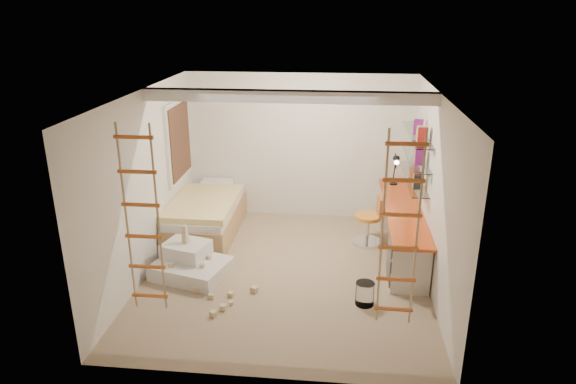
# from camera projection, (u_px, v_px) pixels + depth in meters

# --- Properties ---
(floor) EXTENTS (4.50, 4.50, 0.00)m
(floor) POSITION_uv_depth(u_px,v_px,m) (286.00, 273.00, 7.48)
(floor) COLOR #93775F
(floor) RESTS_ON ground
(ceiling_beam) EXTENTS (4.00, 0.18, 0.16)m
(ceiling_beam) POSITION_uv_depth(u_px,v_px,m) (288.00, 96.00, 6.90)
(ceiling_beam) COLOR white
(ceiling_beam) RESTS_ON ceiling
(window_frame) EXTENTS (0.06, 1.15, 1.35)m
(window_frame) POSITION_uv_depth(u_px,v_px,m) (178.00, 141.00, 8.54)
(window_frame) COLOR white
(window_frame) RESTS_ON wall_left
(window_blind) EXTENTS (0.02, 1.00, 1.20)m
(window_blind) POSITION_uv_depth(u_px,v_px,m) (180.00, 141.00, 8.54)
(window_blind) COLOR #4C2D1E
(window_blind) RESTS_ON window_frame
(rope_ladder_left) EXTENTS (0.41, 0.04, 2.13)m
(rope_ladder_left) POSITION_uv_depth(u_px,v_px,m) (142.00, 221.00, 5.46)
(rope_ladder_left) COLOR #D15D23
(rope_ladder_left) RESTS_ON ceiling
(rope_ladder_right) EXTENTS (0.41, 0.04, 2.13)m
(rope_ladder_right) POSITION_uv_depth(u_px,v_px,m) (400.00, 232.00, 5.20)
(rope_ladder_right) COLOR #C45221
(rope_ladder_right) RESTS_ON ceiling
(waste_bin) EXTENTS (0.25, 0.25, 0.31)m
(waste_bin) POSITION_uv_depth(u_px,v_px,m) (365.00, 294.00, 6.65)
(waste_bin) COLOR white
(waste_bin) RESTS_ON floor
(desk) EXTENTS (0.56, 2.80, 0.75)m
(desk) POSITION_uv_depth(u_px,v_px,m) (401.00, 229.00, 7.98)
(desk) COLOR #C74717
(desk) RESTS_ON floor
(shelves) EXTENTS (0.25, 1.80, 0.71)m
(shelves) POSITION_uv_depth(u_px,v_px,m) (415.00, 156.00, 7.85)
(shelves) COLOR white
(shelves) RESTS_ON wall_right
(bed) EXTENTS (1.02, 2.00, 0.69)m
(bed) POSITION_uv_depth(u_px,v_px,m) (206.00, 216.00, 8.66)
(bed) COLOR #AD7F51
(bed) RESTS_ON floor
(task_lamp) EXTENTS (0.14, 0.36, 0.57)m
(task_lamp) POSITION_uv_depth(u_px,v_px,m) (396.00, 165.00, 8.63)
(task_lamp) COLOR black
(task_lamp) RESTS_ON desk
(swivel_chair) EXTENTS (0.52, 0.52, 0.81)m
(swivel_chair) POSITION_uv_depth(u_px,v_px,m) (369.00, 227.00, 8.31)
(swivel_chair) COLOR orange
(swivel_chair) RESTS_ON floor
(play_platform) EXTENTS (1.17, 1.02, 0.44)m
(play_platform) POSITION_uv_depth(u_px,v_px,m) (190.00, 263.00, 7.39)
(play_platform) COLOR silver
(play_platform) RESTS_ON floor
(toy_blocks) EXTENTS (1.28, 1.22, 0.71)m
(toy_blocks) POSITION_uv_depth(u_px,v_px,m) (207.00, 274.00, 7.01)
(toy_blocks) COLOR #CCB284
(toy_blocks) RESTS_ON floor
(books) EXTENTS (0.14, 0.58, 0.92)m
(books) POSITION_uv_depth(u_px,v_px,m) (416.00, 148.00, 7.80)
(books) COLOR #262626
(books) RESTS_ON shelves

